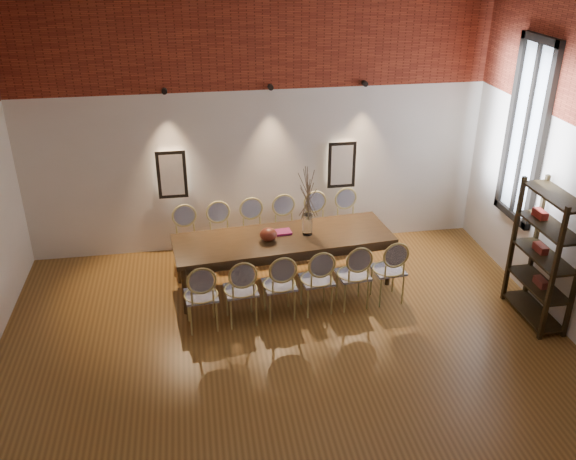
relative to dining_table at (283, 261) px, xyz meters
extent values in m
cube|color=brown|center=(-0.19, -2.20, -0.39)|extent=(7.00, 7.00, 0.02)
cube|color=silver|center=(-0.19, -2.20, 3.63)|extent=(7.00, 7.00, 0.02)
cube|color=silver|center=(-0.19, 1.35, 1.62)|extent=(7.00, 0.10, 4.00)
cube|color=maroon|center=(-0.19, 1.28, 2.88)|extent=(7.00, 0.02, 1.50)
cube|color=maroon|center=(-0.19, -5.68, 2.88)|extent=(7.00, 0.02, 1.50)
cube|color=#FFEAC6|center=(-1.49, 1.25, 0.93)|extent=(0.36, 0.06, 0.66)
cube|color=#FFEAC6|center=(1.11, 1.25, 0.93)|extent=(0.36, 0.06, 0.66)
cylinder|color=black|center=(-1.49, 1.22, 2.17)|extent=(0.08, 0.10, 0.08)
cylinder|color=black|center=(0.01, 1.22, 2.17)|extent=(0.08, 0.10, 0.08)
cylinder|color=black|center=(1.41, 1.22, 2.17)|extent=(0.08, 0.10, 0.08)
cube|color=silver|center=(3.27, -0.20, 1.77)|extent=(0.02, 0.78, 2.38)
cube|color=black|center=(3.25, -0.20, 1.77)|extent=(0.08, 0.90, 2.50)
cube|color=black|center=(3.25, -0.20, 1.77)|extent=(0.06, 0.06, 2.40)
cube|color=#382614|center=(0.00, 0.00, 0.00)|extent=(3.11, 1.26, 0.75)
cylinder|color=silver|center=(0.35, 0.03, 0.53)|extent=(0.14, 0.14, 0.30)
ellipsoid|color=#602315|center=(-0.22, -0.07, 0.46)|extent=(0.24, 0.24, 0.18)
cube|color=#941D5A|center=(0.00, 0.12, 0.39)|extent=(0.28, 0.20, 0.03)
camera|label=1|loc=(-1.16, -7.45, 4.18)|focal=38.00mm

